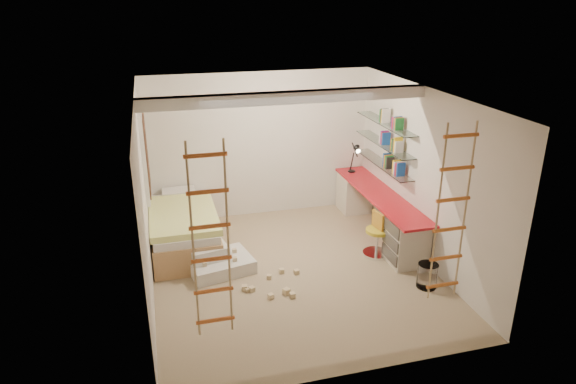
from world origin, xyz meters
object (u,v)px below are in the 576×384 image
object	(u,v)px
bed	(184,228)
swivel_chair	(377,239)
desk	(378,212)
play_platform	(217,260)

from	to	relation	value
bed	swivel_chair	xyz separation A→B (m)	(2.88, -1.05, -0.07)
desk	swivel_chair	size ratio (longest dim) A/B	3.91
desk	bed	world-z (taller)	desk
swivel_chair	desk	bearing A→B (deg)	65.34
desk	play_platform	size ratio (longest dim) A/B	2.74
bed	swivel_chair	size ratio (longest dim) A/B	2.79
desk	play_platform	bearing A→B (deg)	-169.62
desk	swivel_chair	world-z (taller)	desk
desk	bed	xyz separation A→B (m)	(-3.20, 0.36, -0.07)
swivel_chair	play_platform	distance (m)	2.49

